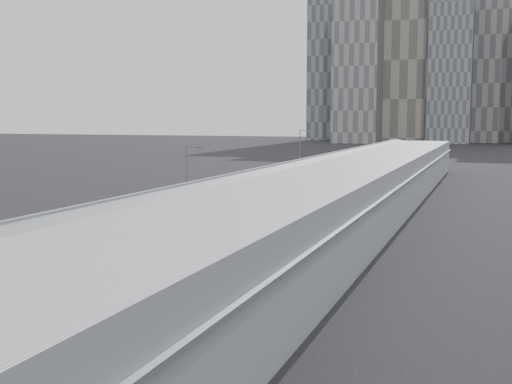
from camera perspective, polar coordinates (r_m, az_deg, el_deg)
The scene contains 17 objects.
sidewalk at distance 75.98m, azimuth 5.40°, elevation -2.44°, with size 10.00×170.00×0.12m, color gray.
lane_line at distance 79.27m, azimuth -1.96°, elevation -2.08°, with size 0.12×160.00×0.02m, color gold.
depot at distance 74.61m, azimuth 8.39°, elevation 0.03°, with size 12.45×160.40×7.20m.
skyline at distance 345.36m, azimuth 15.29°, elevation 12.78°, with size 145.00×64.00×120.00m.
bus_1 at distance 45.24m, azimuth -15.50°, elevation -6.89°, with size 2.87×12.68×3.69m.
bus_2 at distance 59.84m, azimuth -5.25°, elevation -3.30°, with size 4.09×13.80×3.97m.
bus_3 at distance 71.20m, azimuth -1.24°, elevation -1.75°, with size 2.93×13.16×3.84m.
bus_4 at distance 83.23m, azimuth 1.89°, elevation -0.59°, with size 2.90×12.69×3.69m.
bus_5 at distance 97.28m, azimuth 4.61°, elevation 0.49°, with size 3.35×13.69×3.97m.
bus_6 at distance 110.72m, azimuth 6.54°, elevation 1.20°, with size 4.04×13.73×3.95m.
tree_1 at distance 51.96m, azimuth -5.51°, elevation -3.08°, with size 2.01×2.01×4.25m.
tree_2 at distance 76.90m, azimuth 3.51°, elevation 0.04°, with size 1.26×1.26×3.90m.
tree_3 at distance 98.23m, azimuth 7.07°, elevation 1.76°, with size 1.81×1.81×4.73m.
street_lamp_near at distance 74.55m, azimuth -6.06°, elevation 1.27°, with size 2.04×0.22×8.80m.
street_lamp_far at distance 118.40m, azimuth 3.99°, elevation 3.49°, with size 2.04×0.22×9.84m.
shipping_container at distance 138.48m, azimuth 5.89°, elevation 2.19°, with size 2.56×5.36×2.96m, color #174A24.
suv at distance 154.93m, azimuth 8.56°, elevation 2.33°, with size 2.39×5.18×1.44m, color black.
Camera 1 is at (28.07, -17.59, 11.86)m, focal length 45.00 mm.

